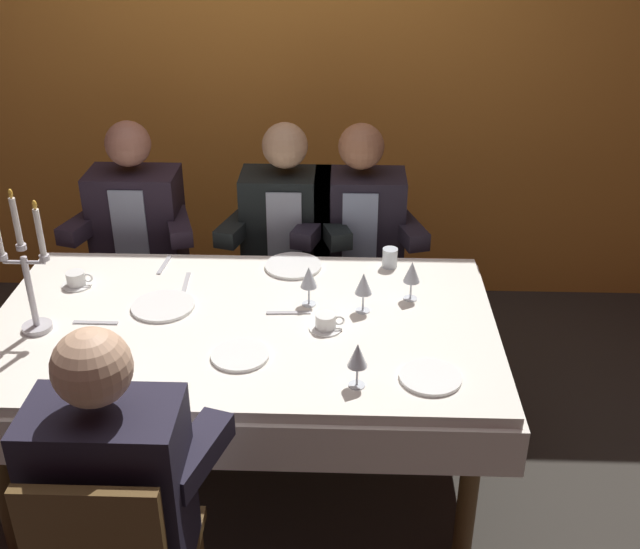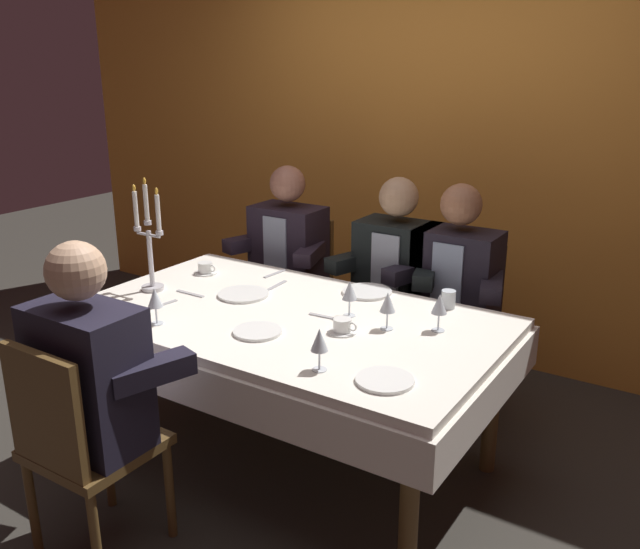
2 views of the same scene
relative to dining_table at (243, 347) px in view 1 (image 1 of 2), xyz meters
The scene contains 25 objects.
ground_plane 0.62m from the dining_table, ahead, with size 12.00×12.00×0.00m, color #322F29.
back_wall 1.81m from the dining_table, 90.00° to the left, with size 6.00×0.12×2.70m, color orange.
dining_table is the anchor object (origin of this frame).
candelabra 0.83m from the dining_table, behind, with size 0.19×0.11×0.56m.
dinner_plate_0 0.77m from the dining_table, 27.20° to the right, with size 0.21×0.21×0.01m, color white.
dinner_plate_1 0.27m from the dining_table, 84.40° to the right, with size 0.21×0.21×0.01m, color white.
dinner_plate_2 0.35m from the dining_table, 164.37° to the left, with size 0.25×0.25×0.01m, color white.
dinner_plate_3 0.49m from the dining_table, 69.65° to the left, with size 0.24×0.24×0.01m, color white.
wine_glass_0 0.71m from the dining_table, 16.48° to the left, with size 0.07×0.07×0.16m.
wine_glass_1 0.61m from the dining_table, 135.61° to the right, with size 0.07×0.07×0.16m.
wine_glass_2 0.63m from the dining_table, 42.43° to the right, with size 0.07×0.07×0.16m.
wine_glass_3 0.52m from the dining_table, 11.29° to the left, with size 0.07×0.07×0.16m.
wine_glass_4 0.37m from the dining_table, 28.64° to the left, with size 0.07×0.07×0.16m.
water_tumbler_0 0.76m from the dining_table, 38.97° to the left, with size 0.06×0.06×0.08m, color silver.
coffee_cup_0 0.35m from the dining_table, ahead, with size 0.13×0.12×0.06m.
coffee_cup_1 0.77m from the dining_table, 160.29° to the left, with size 0.13×0.12×0.06m.
spoon_0 0.41m from the dining_table, 132.78° to the left, with size 0.17×0.02×0.01m, color #B7B7BC.
knife_1 0.61m from the dining_table, 156.98° to the right, with size 0.19×0.02×0.01m, color #B7B7BC.
spoon_2 0.22m from the dining_table, 20.02° to the left, with size 0.17×0.02×0.01m, color #B7B7BC.
fork_3 0.60m from the dining_table, 131.22° to the left, with size 0.17×0.02×0.01m, color #B7B7BC.
fork_4 0.56m from the dining_table, behind, with size 0.17×0.02×0.01m, color #B7B7BC.
seated_diner_0 1.08m from the dining_table, 124.68° to the left, with size 0.63×0.48×1.24m.
seated_diner_1 0.93m from the dining_table, 106.07° to the right, with size 0.63×0.48×1.24m.
seated_diner_2 0.90m from the dining_table, 83.26° to the left, with size 0.63×0.48×1.24m.
seated_diner_3 1.00m from the dining_table, 63.03° to the left, with size 0.63×0.48×1.24m.
Camera 1 is at (0.38, -2.48, 2.27)m, focal length 43.52 mm.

